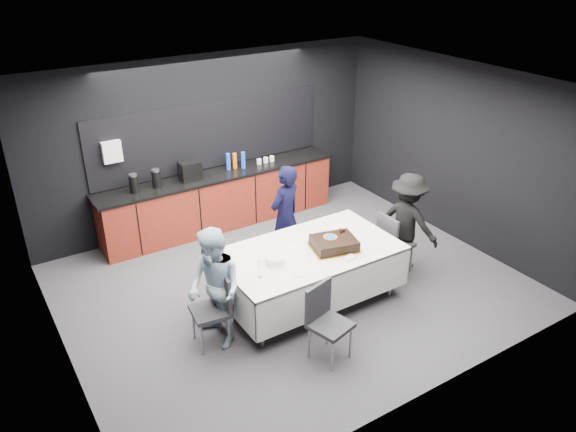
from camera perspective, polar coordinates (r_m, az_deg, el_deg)
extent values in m
plane|color=#434348|center=(7.93, 0.39, -7.07)|extent=(6.00, 6.00, 0.00)
cube|color=white|center=(6.79, 0.46, 12.99)|extent=(6.00, 5.00, 0.04)
cube|color=black|center=(9.30, -7.99, 7.56)|extent=(6.00, 0.04, 2.80)
cube|color=black|center=(5.57, 14.54, -6.95)|extent=(6.00, 0.04, 2.80)
cube|color=black|center=(6.33, -23.14, -4.02)|extent=(0.04, 5.00, 2.80)
cube|color=black|center=(9.10, 16.63, 6.27)|extent=(0.04, 5.00, 2.80)
cube|color=maroon|center=(9.40, -6.85, 1.59)|extent=(4.00, 0.60, 0.90)
cube|color=black|center=(9.21, -7.01, 4.24)|extent=(4.10, 0.64, 0.04)
cube|color=black|center=(9.25, -7.98, 8.11)|extent=(4.00, 0.03, 1.10)
cube|color=white|center=(8.70, -17.48, 6.26)|extent=(0.28, 0.12, 0.32)
cylinder|color=black|center=(8.71, -15.37, 3.16)|extent=(0.14, 0.14, 0.26)
cylinder|color=black|center=(8.80, -13.22, 3.67)|extent=(0.14, 0.14, 0.26)
cube|color=black|center=(8.97, -9.95, 4.56)|extent=(0.32, 0.24, 0.30)
cylinder|color=blue|center=(9.27, -6.09, 5.51)|extent=(0.07, 0.07, 0.28)
cylinder|color=orange|center=(9.33, -5.42, 5.60)|extent=(0.07, 0.07, 0.26)
cylinder|color=blue|center=(9.32, -4.57, 5.68)|extent=(0.07, 0.07, 0.28)
cylinder|color=white|center=(9.50, -2.95, 5.55)|extent=(0.08, 0.08, 0.09)
cylinder|color=white|center=(9.56, -2.27, 5.70)|extent=(0.08, 0.08, 0.09)
cylinder|color=white|center=(9.62, -1.65, 5.84)|extent=(0.08, 0.08, 0.09)
cylinder|color=#99999E|center=(8.65, -15.49, 4.04)|extent=(0.12, 0.12, 0.03)
cylinder|color=#99999E|center=(8.75, -13.32, 4.54)|extent=(0.12, 0.12, 0.03)
cylinder|color=#99999E|center=(6.66, -2.73, -10.57)|extent=(0.06, 0.06, 0.75)
cylinder|color=#99999E|center=(7.40, -6.61, -6.54)|extent=(0.06, 0.06, 0.75)
cylinder|color=#99999E|center=(7.66, 10.42, -5.57)|extent=(0.06, 0.06, 0.75)
cylinder|color=#99999E|center=(8.30, 5.85, -2.51)|extent=(0.06, 0.06, 0.75)
cube|color=silver|center=(7.24, 2.12, -3.55)|extent=(2.32, 1.32, 0.04)
cube|color=silver|center=(6.94, 5.12, -7.72)|extent=(2.32, 0.02, 0.55)
cube|color=silver|center=(7.85, -0.59, -3.21)|extent=(2.32, 0.02, 0.55)
cube|color=silver|center=(6.90, -5.93, -8.01)|extent=(0.02, 1.32, 0.55)
cube|color=silver|center=(8.00, 8.92, -2.94)|extent=(0.02, 1.32, 0.55)
cube|color=gold|center=(7.28, 4.68, -3.24)|extent=(0.68, 0.60, 0.01)
cube|color=black|center=(7.24, 4.70, -2.79)|extent=(0.63, 0.55, 0.12)
cube|color=black|center=(7.21, 4.72, -2.33)|extent=(0.63, 0.55, 0.01)
cylinder|color=orange|center=(7.24, 4.31, -2.12)|extent=(0.18, 0.18, 0.00)
cylinder|color=blue|center=(7.24, 4.32, -2.10)|extent=(0.15, 0.15, 0.01)
sphere|color=black|center=(7.38, 5.30, -1.42)|extent=(0.04, 0.04, 0.04)
sphere|color=black|center=(7.37, 5.61, -1.51)|extent=(0.04, 0.04, 0.04)
sphere|color=black|center=(7.34, 5.36, -1.59)|extent=(0.04, 0.04, 0.04)
cylinder|color=white|center=(6.92, -1.36, -4.46)|extent=(0.24, 0.24, 0.10)
cylinder|color=white|center=(6.76, 1.22, -5.72)|extent=(0.21, 0.21, 0.01)
cylinder|color=white|center=(7.76, 6.78, -1.33)|extent=(0.22, 0.22, 0.01)
cylinder|color=white|center=(7.39, 9.03, -3.05)|extent=(0.21, 0.21, 0.01)
cylinder|color=white|center=(7.50, 0.21, -2.20)|extent=(0.21, 0.21, 0.01)
cube|color=white|center=(7.06, 6.26, -4.26)|extent=(0.18, 0.14, 0.03)
cylinder|color=white|center=(6.69, -2.87, -6.17)|extent=(0.06, 0.06, 0.00)
cylinder|color=white|center=(6.65, -2.89, -5.73)|extent=(0.01, 0.01, 0.12)
cylinder|color=white|center=(6.59, -2.91, -4.92)|extent=(0.05, 0.05, 0.10)
cube|color=#292A2E|center=(6.74, -7.94, -9.57)|extent=(0.47, 0.47, 0.05)
cube|color=#292A2E|center=(6.64, -6.50, -7.45)|extent=(0.09, 0.42, 0.45)
cylinder|color=#99999E|center=(6.97, -9.60, -10.65)|extent=(0.03, 0.03, 0.44)
cylinder|color=#99999E|center=(6.71, -8.77, -12.28)|extent=(0.03, 0.03, 0.44)
cylinder|color=#99999E|center=(7.04, -6.91, -10.01)|extent=(0.03, 0.03, 0.44)
cylinder|color=#99999E|center=(6.78, -5.97, -11.59)|extent=(0.03, 0.03, 0.44)
cube|color=#292A2E|center=(8.19, 10.89, -2.72)|extent=(0.42, 0.42, 0.05)
cube|color=#292A2E|center=(7.96, 10.04, -1.52)|extent=(0.04, 0.42, 0.45)
cylinder|color=#99999E|center=(8.31, 12.41, -4.25)|extent=(0.03, 0.03, 0.44)
cylinder|color=#99999E|center=(8.52, 10.83, -3.29)|extent=(0.03, 0.03, 0.44)
cylinder|color=#99999E|center=(8.10, 10.68, -4.95)|extent=(0.03, 0.03, 0.44)
cylinder|color=#99999E|center=(8.31, 9.10, -3.94)|extent=(0.03, 0.03, 0.44)
cube|color=#292A2E|center=(6.48, 4.34, -11.05)|extent=(0.52, 0.52, 0.05)
cube|color=#292A2E|center=(6.42, 3.08, -8.60)|extent=(0.42, 0.15, 0.45)
cylinder|color=#99999E|center=(6.44, 4.51, -13.97)|extent=(0.03, 0.03, 0.44)
cylinder|color=#99999E|center=(6.65, 6.38, -12.53)|extent=(0.03, 0.03, 0.44)
cylinder|color=#99999E|center=(6.60, 2.15, -12.70)|extent=(0.03, 0.03, 0.44)
cylinder|color=#99999E|center=(6.81, 4.05, -11.34)|extent=(0.03, 0.03, 0.44)
imported|color=black|center=(8.08, -0.29, -0.02)|extent=(0.65, 0.53, 1.55)
imported|color=#A8C1D4|center=(6.58, -7.46, -7.33)|extent=(0.63, 0.78, 1.50)
imported|color=black|center=(8.20, 12.01, -0.59)|extent=(0.83, 1.07, 1.46)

